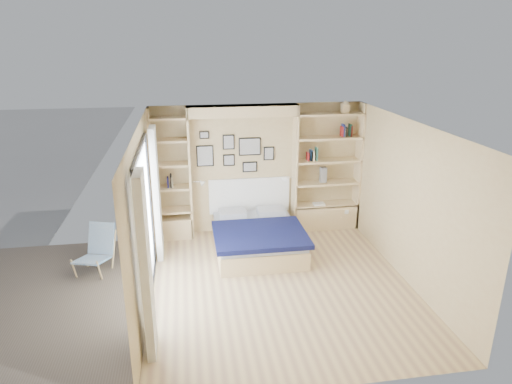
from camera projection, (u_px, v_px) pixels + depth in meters
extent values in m
plane|color=tan|center=(280.00, 285.00, 7.13)|extent=(4.50, 4.50, 0.00)
plane|color=tan|center=(257.00, 169.00, 8.83)|extent=(4.00, 0.00, 4.00)
plane|color=tan|center=(328.00, 289.00, 4.62)|extent=(4.00, 0.00, 4.00)
plane|color=tan|center=(143.00, 218.00, 6.43)|extent=(0.00, 4.50, 4.50)
plane|color=tan|center=(409.00, 203.00, 7.02)|extent=(0.00, 4.50, 4.50)
plane|color=white|center=(283.00, 126.00, 6.32)|extent=(4.50, 4.50, 0.00)
cube|color=beige|center=(190.00, 174.00, 8.47)|extent=(0.04, 0.35, 2.50)
cube|color=beige|center=(295.00, 170.00, 8.77)|extent=(0.04, 0.35, 2.50)
cube|color=beige|center=(243.00, 111.00, 8.24)|extent=(2.00, 0.35, 0.20)
cube|color=beige|center=(358.00, 167.00, 8.96)|extent=(0.04, 0.35, 2.50)
cube|color=beige|center=(153.00, 176.00, 8.37)|extent=(0.04, 0.35, 2.50)
cube|color=beige|center=(325.00, 216.00, 9.19)|extent=(1.30, 0.35, 0.50)
cube|color=beige|center=(174.00, 227.00, 8.76)|extent=(0.70, 0.35, 0.40)
cube|color=black|center=(139.00, 150.00, 6.11)|extent=(0.04, 2.08, 0.06)
cube|color=black|center=(152.00, 293.00, 6.83)|extent=(0.04, 2.08, 0.06)
cube|color=black|center=(140.00, 261.00, 5.53)|extent=(0.04, 0.06, 2.20)
cube|color=black|center=(150.00, 203.00, 7.43)|extent=(0.04, 0.06, 2.20)
cube|color=silver|center=(145.00, 227.00, 6.47)|extent=(0.01, 2.00, 2.20)
cube|color=white|center=(146.00, 268.00, 5.26)|extent=(0.10, 0.45, 2.30)
cube|color=white|center=(156.00, 194.00, 7.69)|extent=(0.10, 0.45, 2.30)
cube|color=beige|center=(325.00, 204.00, 9.11)|extent=(1.30, 0.35, 0.04)
cube|color=beige|center=(326.00, 183.00, 8.96)|extent=(1.30, 0.35, 0.04)
cube|color=beige|center=(328.00, 161.00, 8.81)|extent=(1.30, 0.35, 0.04)
cube|color=beige|center=(329.00, 138.00, 8.67)|extent=(1.30, 0.35, 0.04)
cube|color=beige|center=(330.00, 114.00, 8.52)|extent=(1.30, 0.35, 0.04)
cube|color=beige|center=(173.00, 210.00, 8.64)|extent=(0.70, 0.35, 0.04)
cube|color=beige|center=(172.00, 188.00, 8.50)|extent=(0.70, 0.35, 0.04)
cube|color=beige|center=(170.00, 165.00, 8.35)|extent=(0.70, 0.35, 0.04)
cube|color=beige|center=(169.00, 141.00, 8.21)|extent=(0.70, 0.35, 0.04)
cube|color=beige|center=(167.00, 118.00, 8.08)|extent=(0.70, 0.35, 0.04)
cube|color=beige|center=(257.00, 242.00, 8.23)|extent=(1.48, 1.85, 0.32)
cube|color=#ABAFBA|center=(257.00, 231.00, 8.17)|extent=(1.44, 1.81, 0.10)
cube|color=#0D1138|center=(260.00, 235.00, 7.85)|extent=(1.58, 1.30, 0.08)
cube|color=#ABAFBA|center=(233.00, 214.00, 8.66)|extent=(0.51, 0.37, 0.12)
cube|color=#ABAFBA|center=(271.00, 211.00, 8.77)|extent=(0.51, 0.37, 0.12)
cube|color=white|center=(249.00, 195.00, 8.95)|extent=(1.58, 0.04, 0.70)
cube|color=black|center=(205.00, 156.00, 8.56)|extent=(0.32, 0.02, 0.40)
cube|color=gray|center=(205.00, 156.00, 8.55)|extent=(0.28, 0.01, 0.36)
cube|color=black|center=(229.00, 142.00, 8.54)|extent=(0.22, 0.02, 0.28)
cube|color=gray|center=(229.00, 142.00, 8.53)|extent=(0.18, 0.01, 0.24)
cube|color=black|center=(229.00, 160.00, 8.66)|extent=(0.22, 0.02, 0.22)
cube|color=gray|center=(229.00, 160.00, 8.65)|extent=(0.18, 0.01, 0.18)
cube|color=black|center=(250.00, 146.00, 8.63)|extent=(0.42, 0.02, 0.34)
cube|color=gray|center=(250.00, 147.00, 8.62)|extent=(0.38, 0.01, 0.30)
cube|color=black|center=(250.00, 167.00, 8.76)|extent=(0.28, 0.02, 0.20)
cube|color=gray|center=(250.00, 167.00, 8.75)|extent=(0.24, 0.01, 0.16)
cube|color=black|center=(269.00, 153.00, 8.74)|extent=(0.20, 0.02, 0.26)
cube|color=gray|center=(269.00, 154.00, 8.73)|extent=(0.16, 0.01, 0.22)
cube|color=black|center=(204.00, 135.00, 8.43)|extent=(0.18, 0.02, 0.14)
cube|color=gray|center=(204.00, 135.00, 8.42)|extent=(0.14, 0.01, 0.10)
cylinder|color=silver|center=(198.00, 182.00, 8.46)|extent=(0.20, 0.02, 0.02)
cone|color=white|center=(203.00, 182.00, 8.48)|extent=(0.13, 0.12, 0.15)
cylinder|color=silver|center=(288.00, 177.00, 8.72)|extent=(0.20, 0.02, 0.02)
cone|color=white|center=(283.00, 179.00, 8.71)|extent=(0.13, 0.12, 0.15)
cube|color=#A51E1E|center=(308.00, 156.00, 8.72)|extent=(0.02, 0.15, 0.16)
cube|color=navy|center=(311.00, 155.00, 8.72)|extent=(0.03, 0.15, 0.21)
cube|color=black|center=(311.00, 156.00, 8.72)|extent=(0.03, 0.15, 0.19)
cube|color=#BFB28C|center=(313.00, 155.00, 8.73)|extent=(0.04, 0.15, 0.19)
cube|color=#2D6152|center=(316.00, 154.00, 8.73)|extent=(0.03, 0.15, 0.25)
cube|color=#A51E1E|center=(342.00, 131.00, 8.66)|extent=(0.02, 0.15, 0.19)
cube|color=navy|center=(343.00, 130.00, 8.66)|extent=(0.03, 0.15, 0.24)
cube|color=black|center=(345.00, 131.00, 8.67)|extent=(0.03, 0.15, 0.19)
cube|color=#B6AE8A|center=(345.00, 132.00, 8.68)|extent=(0.04, 0.15, 0.17)
cube|color=#285F4D|center=(350.00, 130.00, 8.68)|extent=(0.03, 0.15, 0.23)
cube|color=#A51E1E|center=(350.00, 131.00, 8.69)|extent=(0.03, 0.15, 0.20)
cube|color=navy|center=(168.00, 182.00, 8.45)|extent=(0.02, 0.15, 0.19)
cube|color=black|center=(171.00, 181.00, 8.45)|extent=(0.03, 0.15, 0.25)
cube|color=#BFB28C|center=(172.00, 182.00, 8.46)|extent=(0.03, 0.15, 0.20)
cube|color=beige|center=(345.00, 109.00, 8.53)|extent=(0.13, 0.13, 0.15)
cone|color=beige|center=(345.00, 102.00, 8.49)|extent=(0.20, 0.20, 0.08)
cube|color=slate|center=(323.00, 175.00, 8.89)|extent=(0.12, 0.12, 0.30)
cube|color=white|center=(319.00, 204.00, 9.02)|extent=(0.22, 0.16, 0.03)
cube|color=#6A5B4E|center=(37.00, 305.00, 6.60)|extent=(3.20, 4.00, 0.05)
cylinder|color=tan|center=(74.00, 269.00, 7.20)|extent=(0.07, 0.13, 0.38)
cylinder|color=tan|center=(100.00, 271.00, 7.15)|extent=(0.07, 0.13, 0.38)
cylinder|color=tan|center=(90.00, 249.00, 7.67)|extent=(0.12, 0.31, 0.63)
cylinder|color=tan|center=(114.00, 250.00, 7.62)|extent=(0.12, 0.31, 0.63)
cube|color=#3569AA|center=(92.00, 260.00, 7.33)|extent=(0.58, 0.64, 0.14)
cube|color=#3569AA|center=(101.00, 238.00, 7.61)|extent=(0.48, 0.33, 0.51)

